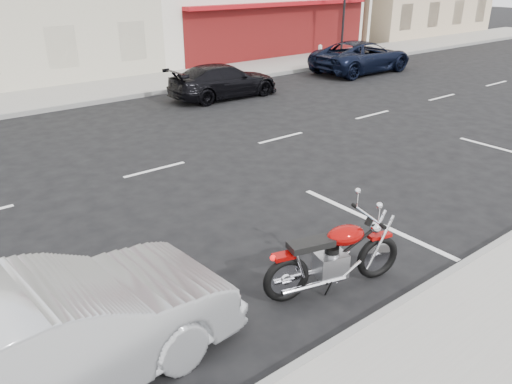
{
  "coord_description": "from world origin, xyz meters",
  "views": [
    {
      "loc": [
        -6.98,
        -10.25,
        4.39
      ],
      "look_at": [
        -2.01,
        -3.94,
        0.8
      ],
      "focal_mm": 35.0,
      "sensor_mm": 36.0,
      "label": 1
    }
  ],
  "objects_px": {
    "motorcycle": "(380,248)",
    "car_far": "(224,81)",
    "sedan_silver": "(43,342)",
    "fire_hydrant": "(320,51)",
    "traffic_light": "(345,8)",
    "suv_far": "(362,57)"
  },
  "relations": [
    {
      "from": "suv_far",
      "to": "fire_hydrant",
      "type": "bearing_deg",
      "value": -9.72
    },
    {
      "from": "suv_far",
      "to": "sedan_silver",
      "type": "bearing_deg",
      "value": 121.39
    },
    {
      "from": "traffic_light",
      "to": "fire_hydrant",
      "type": "xyz_separation_m",
      "value": [
        -1.5,
        0.17,
        -2.03
      ]
    },
    {
      "from": "sedan_silver",
      "to": "motorcycle",
      "type": "bearing_deg",
      "value": -103.27
    },
    {
      "from": "motorcycle",
      "to": "sedan_silver",
      "type": "relative_size",
      "value": 0.49
    },
    {
      "from": "sedan_silver",
      "to": "suv_far",
      "type": "relative_size",
      "value": 0.88
    },
    {
      "from": "motorcycle",
      "to": "car_far",
      "type": "xyz_separation_m",
      "value": [
        4.98,
        11.31,
        0.1
      ]
    },
    {
      "from": "traffic_light",
      "to": "sedan_silver",
      "type": "bearing_deg",
      "value": -144.83
    },
    {
      "from": "motorcycle",
      "to": "sedan_silver",
      "type": "height_order",
      "value": "sedan_silver"
    },
    {
      "from": "fire_hydrant",
      "to": "sedan_silver",
      "type": "xyz_separation_m",
      "value": [
        -18.17,
        -14.03,
        0.21
      ]
    },
    {
      "from": "sedan_silver",
      "to": "car_far",
      "type": "height_order",
      "value": "sedan_silver"
    },
    {
      "from": "fire_hydrant",
      "to": "car_far",
      "type": "height_order",
      "value": "car_far"
    },
    {
      "from": "suv_far",
      "to": "motorcycle",
      "type": "bearing_deg",
      "value": 131.7
    },
    {
      "from": "traffic_light",
      "to": "suv_far",
      "type": "xyz_separation_m",
      "value": [
        -2.06,
        -3.1,
        -1.84
      ]
    },
    {
      "from": "traffic_light",
      "to": "fire_hydrant",
      "type": "relative_size",
      "value": 5.28
    },
    {
      "from": "motorcycle",
      "to": "car_far",
      "type": "height_order",
      "value": "car_far"
    },
    {
      "from": "fire_hydrant",
      "to": "motorcycle",
      "type": "bearing_deg",
      "value": -132.31
    },
    {
      "from": "fire_hydrant",
      "to": "sedan_silver",
      "type": "relative_size",
      "value": 0.16
    },
    {
      "from": "fire_hydrant",
      "to": "suv_far",
      "type": "relative_size",
      "value": 0.14
    },
    {
      "from": "motorcycle",
      "to": "suv_far",
      "type": "height_order",
      "value": "suv_far"
    },
    {
      "from": "fire_hydrant",
      "to": "car_far",
      "type": "distance_m",
      "value": 9.12
    },
    {
      "from": "fire_hydrant",
      "to": "car_far",
      "type": "bearing_deg",
      "value": -157.82
    }
  ]
}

